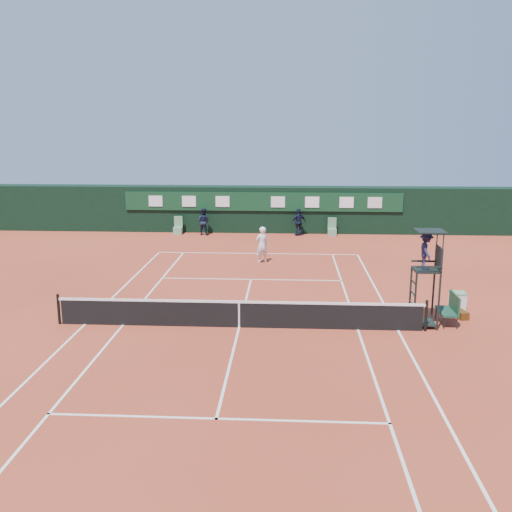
{
  "coord_description": "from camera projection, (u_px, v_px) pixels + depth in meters",
  "views": [
    {
      "loc": [
        1.65,
        -18.78,
        6.84
      ],
      "look_at": [
        0.25,
        6.0,
        1.2
      ],
      "focal_mm": 40.0,
      "sensor_mm": 36.0,
      "label": 1
    }
  ],
  "objects": [
    {
      "name": "tennis_ball",
      "position": [
        270.0,
        263.0,
        29.12
      ],
      "size": [
        0.07,
        0.07,
        0.07
      ],
      "primitive_type": "sphere",
      "color": "yellow",
      "rests_on": "ground"
    },
    {
      "name": "tennis_net",
      "position": [
        239.0,
        313.0,
        19.78
      ],
      "size": [
        12.9,
        0.1,
        1.1
      ],
      "color": "black",
      "rests_on": "ground"
    },
    {
      "name": "player_bench",
      "position": [
        450.0,
        308.0,
        20.14
      ],
      "size": [
        0.56,
        1.2,
        1.1
      ],
      "color": "#173B2A",
      "rests_on": "ground"
    },
    {
      "name": "court_lines",
      "position": [
        239.0,
        327.0,
        19.89
      ],
      "size": [
        11.05,
        23.85,
        0.01
      ],
      "color": "silver",
      "rests_on": "ground"
    },
    {
      "name": "tennis_bag",
      "position": [
        460.0,
        314.0,
        20.89
      ],
      "size": [
        0.5,
        0.81,
        0.28
      ],
      "primitive_type": "cube",
      "rotation": [
        0.0,
        0.0,
        0.24
      ],
      "color": "black",
      "rests_on": "ground"
    },
    {
      "name": "cooler",
      "position": [
        457.0,
        300.0,
        21.91
      ],
      "size": [
        0.57,
        0.57,
        0.65
      ],
      "color": "silver",
      "rests_on": "ground"
    },
    {
      "name": "umpire_chair",
      "position": [
        427.0,
        258.0,
        19.47
      ],
      "size": [
        0.96,
        0.95,
        3.42
      ],
      "color": "black",
      "rests_on": "ground"
    },
    {
      "name": "back_wall",
      "position": [
        263.0,
        209.0,
        37.8
      ],
      "size": [
        40.0,
        1.65,
        3.0
      ],
      "color": "black",
      "rests_on": "ground"
    },
    {
      "name": "player",
      "position": [
        262.0,
        245.0,
        29.21
      ],
      "size": [
        0.81,
        0.73,
        1.87
      ],
      "primitive_type": "imported",
      "rotation": [
        0.0,
        0.0,
        3.67
      ],
      "color": "white",
      "rests_on": "ground"
    },
    {
      "name": "linesman_chair_left",
      "position": [
        178.0,
        229.0,
        37.14
      ],
      "size": [
        0.55,
        0.5,
        1.15
      ],
      "color": "#649872",
      "rests_on": "ground"
    },
    {
      "name": "linesman_chair_right",
      "position": [
        332.0,
        231.0,
        36.59
      ],
      "size": [
        0.55,
        0.5,
        1.15
      ],
      "color": "#619469",
      "rests_on": "ground"
    },
    {
      "name": "ball_kid_right",
      "position": [
        299.0,
        222.0,
        36.44
      ],
      "size": [
        1.1,
        0.85,
        1.74
      ],
      "primitive_type": "imported",
      "rotation": [
        0.0,
        0.0,
        3.63
      ],
      "color": "black",
      "rests_on": "ground"
    },
    {
      "name": "ground",
      "position": [
        239.0,
        327.0,
        19.89
      ],
      "size": [
        90.0,
        90.0,
        0.0
      ],
      "primitive_type": "plane",
      "color": "#B3422A",
      "rests_on": "ground"
    },
    {
      "name": "ball_kid_left",
      "position": [
        203.0,
        222.0,
        36.74
      ],
      "size": [
        0.99,
        0.86,
        1.73
      ],
      "primitive_type": "imported",
      "rotation": [
        0.0,
        0.0,
        2.86
      ],
      "color": "black",
      "rests_on": "ground"
    }
  ]
}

